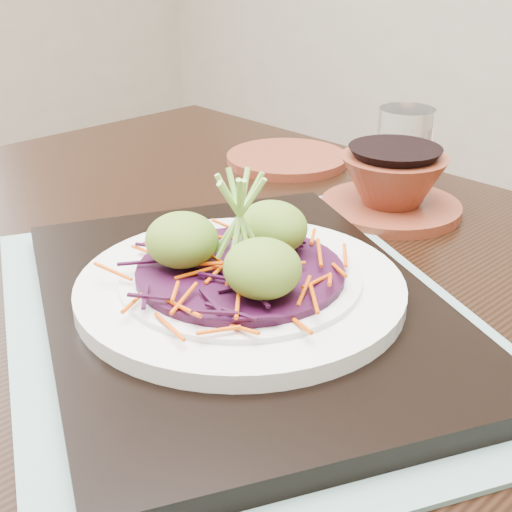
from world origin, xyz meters
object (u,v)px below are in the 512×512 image
Objects in this scene: dining_table at (269,371)px; terracotta_side_plate at (287,159)px; water_glass at (404,148)px; white_plate at (240,286)px; serving_tray at (241,306)px; terracotta_bowl_set at (392,188)px.

terracotta_side_plate is (-0.20, 0.29, 0.10)m from dining_table.
dining_table is 13.04× the size of water_glass.
white_plate is at bearing -58.77° from terracotta_side_plate.
white_plate reaches higher than serving_tray.
white_plate reaches higher than terracotta_side_plate.
serving_tray reaches higher than terracotta_side_plate.
dining_table is at bearing -89.96° from terracotta_bowl_set.
dining_table is 7.64× the size of terracotta_side_plate.
serving_tray is 2.01× the size of terracotta_bowl_set.
water_glass is (-0.06, 0.38, 0.02)m from white_plate.
water_glass reaches higher than white_plate.
terracotta_side_plate is at bearing 121.23° from white_plate.
serving_tray is (0.02, -0.06, 0.11)m from dining_table.
serving_tray is 2.50× the size of terracotta_side_plate.
serving_tray is 4.26× the size of water_glass.
terracotta_side_plate is 0.17m from water_glass.
dining_table is 0.34m from water_glass.
water_glass is (0.16, 0.02, 0.04)m from terracotta_side_plate.
dining_table is 0.25m from terracotta_bowl_set.
terracotta_side_plate is at bearing -173.74° from water_glass.
dining_table is 0.14m from white_plate.
white_plate is 1.31× the size of terracotta_bowl_set.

